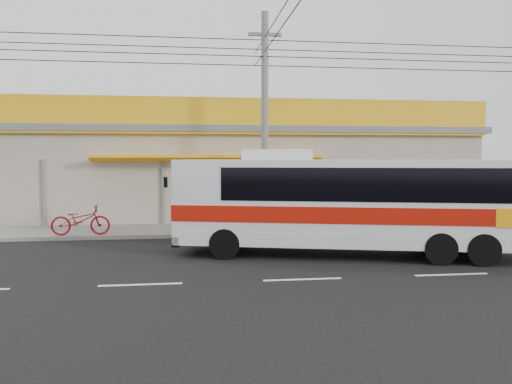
# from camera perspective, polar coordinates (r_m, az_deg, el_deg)

# --- Properties ---
(ground) EXTENTS (120.00, 120.00, 0.00)m
(ground) POSITION_cam_1_polar(r_m,az_deg,el_deg) (15.20, 3.23, -7.70)
(ground) COLOR black
(ground) RESTS_ON ground
(sidewalk) EXTENTS (30.00, 3.20, 0.15)m
(sidewalk) POSITION_cam_1_polar(r_m,az_deg,el_deg) (21.02, 0.19, -4.22)
(sidewalk) COLOR gray
(sidewalk) RESTS_ON ground
(lane_markings) EXTENTS (50.00, 0.12, 0.01)m
(lane_markings) POSITION_cam_1_polar(r_m,az_deg,el_deg) (12.81, 5.33, -9.94)
(lane_markings) COLOR silver
(lane_markings) RESTS_ON ground
(storefront_building) EXTENTS (22.60, 9.20, 5.70)m
(storefront_building) POSITION_cam_1_polar(r_m,az_deg,el_deg) (26.32, -1.42, 2.30)
(storefront_building) COLOR gray
(storefront_building) RESTS_ON ground
(coach_bus) EXTENTS (11.03, 4.97, 3.33)m
(coach_bus) POSITION_cam_1_polar(r_m,az_deg,el_deg) (15.78, 11.31, -0.81)
(coach_bus) COLOR silver
(coach_bus) RESTS_ON ground
(motorbike_red) EXTENTS (2.17, 0.80, 1.13)m
(motorbike_red) POSITION_cam_1_polar(r_m,az_deg,el_deg) (19.90, -19.42, -3.06)
(motorbike_red) COLOR maroon
(motorbike_red) RESTS_ON sidewalk
(utility_pole) EXTENTS (34.00, 14.00, 8.83)m
(utility_pole) POSITION_cam_1_polar(r_m,az_deg,el_deg) (20.61, 1.01, 15.76)
(utility_pole) COLOR slate
(utility_pole) RESTS_ON ground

